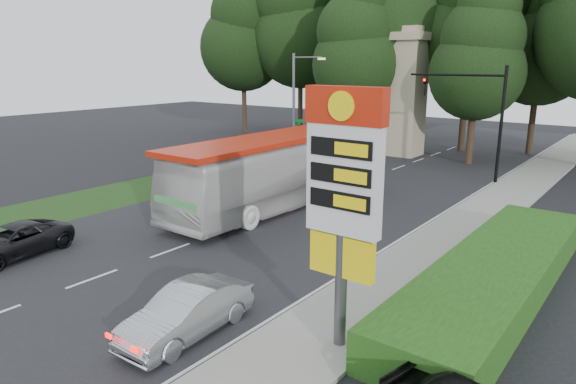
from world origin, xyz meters
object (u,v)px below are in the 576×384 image
Objects in this scene: streetlight_signs at (296,103)px; monument at (406,92)px; sedan_silver at (187,312)px; traffic_signal_mast at (480,107)px; suv_charcoal at (12,242)px; transit_bus at (274,172)px; gas_station_pylon at (344,185)px.

streetlight_signs is 9.44m from monument.
streetlight_signs is at bearing 116.92° from sedan_silver.
monument is 2.41× the size of sedan_silver.
traffic_signal_mast is 24.35m from sedan_silver.
monument is 2.22× the size of suv_charcoal.
suv_charcoal is at bearing -112.67° from traffic_signal_mast.
streetlight_signs reaches higher than suv_charcoal.
sedan_silver is at bearing -75.97° from monument.
streetlight_signs is 1.77× the size of suv_charcoal.
transit_bus is (6.31, -10.49, -2.57)m from streetlight_signs.
suv_charcoal is (-3.71, -11.64, -1.24)m from transit_bus.
traffic_signal_mast is at bearing 99.09° from gas_station_pylon.
streetlight_signs is 0.80× the size of monument.
monument is (4.99, 7.99, 0.67)m from streetlight_signs.
transit_bus is at bearing -58.97° from streetlight_signs.
transit_bus reaches higher than sedan_silver.
transit_bus is (1.32, -18.48, -3.24)m from monument.
monument is 18.81m from transit_bus.
traffic_signal_mast is at bearing 59.42° from suv_charcoal.
monument is 30.54m from suv_charcoal.
streetlight_signs reaches higher than transit_bus.
transit_bus is at bearing -85.90° from monument.
transit_bus is (-6.36, -12.48, -2.81)m from traffic_signal_mast.
monument reaches higher than suv_charcoal.
sedan_silver is at bearing -61.99° from transit_bus.
transit_bus is at bearing -116.99° from traffic_signal_mast.
streetlight_signs is 0.60× the size of transit_bus.
sedan_silver is (-3.70, -2.01, -3.76)m from gas_station_pylon.
transit_bus is 12.28m from suv_charcoal.
streetlight_signs is 25.60m from sedan_silver.
monument is at bearing 111.80° from gas_station_pylon.
suv_charcoal is at bearing -107.85° from transit_bus.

